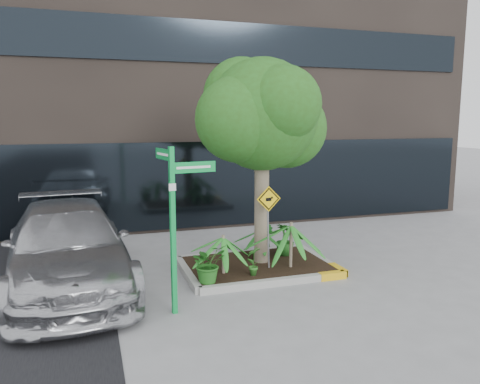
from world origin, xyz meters
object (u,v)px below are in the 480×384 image
object	(u,v)px
parked_car	(68,247)
street_sign_post	(175,211)
cattle_sign	(268,213)
tree	(262,115)

from	to	relation	value
parked_car	street_sign_post	world-z (taller)	street_sign_post
street_sign_post	cattle_sign	size ratio (longest dim) A/B	1.62
street_sign_post	cattle_sign	world-z (taller)	street_sign_post
street_sign_post	cattle_sign	distance (m)	2.71
tree	parked_car	world-z (taller)	tree
street_sign_post	cattle_sign	bearing A→B (deg)	21.92
tree	street_sign_post	world-z (taller)	tree
tree	street_sign_post	size ratio (longest dim) A/B	1.63
tree	parked_car	xyz separation A→B (m)	(-4.14, 0.10, -2.64)
tree	street_sign_post	xyz separation A→B (m)	(-2.30, -1.87, -1.66)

